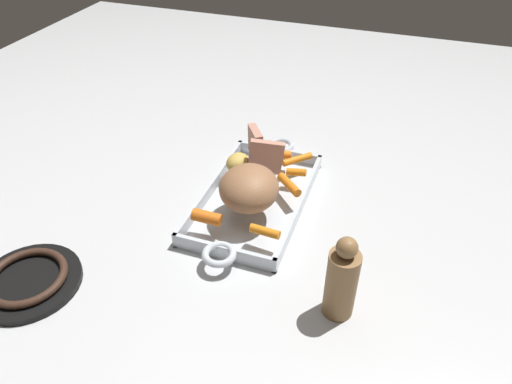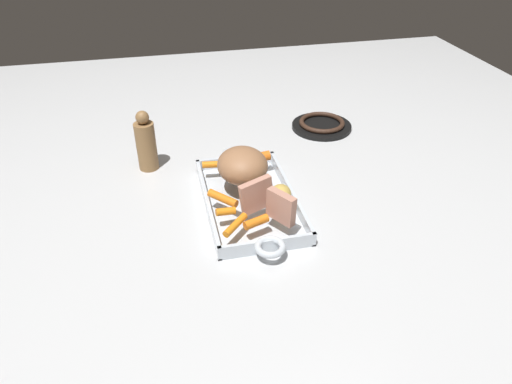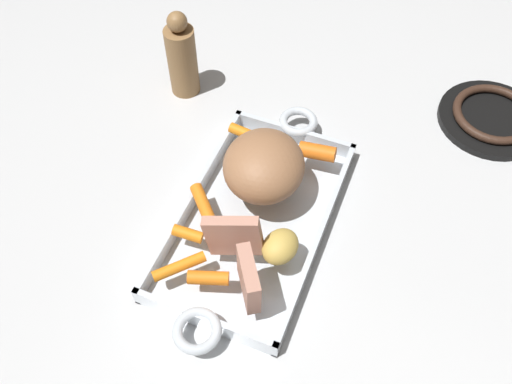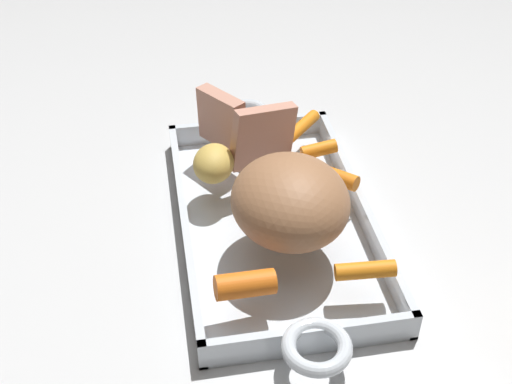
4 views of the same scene
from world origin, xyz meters
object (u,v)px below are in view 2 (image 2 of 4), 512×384
baby_carrot_southwest (214,164)px  stove_burner_rear (322,125)px  roast_slice_thick (254,195)px  roast_slice_outer (281,207)px  potato_golden_large (281,194)px  baby_carrot_center_left (259,157)px  pepper_mill (146,143)px  baby_carrot_northwest (226,211)px  baby_carrot_northeast (256,222)px  roasting_dish (250,201)px  baby_carrot_short (235,225)px  baby_carrot_southeast (223,198)px  pork_roast (243,166)px

baby_carrot_southwest → stove_burner_rear: bearing=-58.8°
roast_slice_thick → roast_slice_outer: size_ratio=1.10×
roast_slice_outer → potato_golden_large: bearing=-15.3°
baby_carrot_center_left → pepper_mill: bearing=71.0°
baby_carrot_northwest → potato_golden_large: size_ratio=0.75×
roast_slice_outer → baby_carrot_center_left: size_ratio=1.21×
potato_golden_large → pepper_mill: (0.26, 0.27, 0.02)m
baby_carrot_northeast → stove_burner_rear: 0.54m
roasting_dish → baby_carrot_short: baby_carrot_short is taller
roast_slice_thick → baby_carrot_northeast: 0.06m
roast_slice_outer → baby_carrot_southeast: size_ratio=0.92×
roast_slice_outer → baby_carrot_northeast: bearing=97.3°
stove_burner_rear → pepper_mill: pepper_mill is taller
pork_roast → potato_golden_large: bearing=-148.3°
baby_carrot_southeast → baby_carrot_northeast: size_ratio=1.36×
roast_slice_outer → baby_carrot_southwest: roast_slice_outer is taller
pork_roast → pepper_mill: size_ratio=0.79×
roasting_dish → pork_roast: bearing=6.3°
baby_carrot_northwest → baby_carrot_center_left: (0.20, -0.12, 0.00)m
baby_carrot_short → stove_burner_rear: 0.56m
baby_carrot_northwest → baby_carrot_short: baby_carrot_northwest is taller
pork_roast → baby_carrot_northwest: (-0.12, 0.06, -0.03)m
pepper_mill → potato_golden_large: bearing=-134.6°
roast_slice_outer → baby_carrot_center_left: roast_slice_outer is taller
baby_carrot_northwest → baby_carrot_northeast: 0.07m
roast_slice_outer → pork_roast: bearing=15.2°
stove_burner_rear → roast_slice_thick: bearing=143.9°
baby_carrot_northeast → pepper_mill: bearing=30.8°
baby_carrot_southwest → baby_carrot_short: baby_carrot_southwest is taller
baby_carrot_southwest → pepper_mill: size_ratio=0.36×
baby_carrot_southwest → baby_carrot_northwest: bearing=178.6°
pepper_mill → stove_burner_rear: bearing=-76.8°
baby_carrot_northeast → pork_roast: bearing=-2.6°
pork_roast → pepper_mill: 0.26m
baby_carrot_southwest → baby_carrot_northeast: baby_carrot_northeast is taller
baby_carrot_southwest → baby_carrot_center_left: baby_carrot_center_left is taller
roast_slice_thick → stove_burner_rear: 0.50m
roasting_dish → stove_burner_rear: (0.33, -0.29, 0.00)m
roast_slice_outer → potato_golden_large: roast_slice_outer is taller
stove_burner_rear → baby_carrot_southwest: bearing=121.2°
roasting_dish → roast_slice_thick: (-0.07, 0.00, 0.06)m
baby_carrot_southwest → baby_carrot_northeast: bearing=-168.8°
roasting_dish → baby_carrot_southwest: size_ratio=7.81×
baby_carrot_center_left → pepper_mill: (0.09, 0.26, 0.02)m
roast_slice_outer → potato_golden_large: 0.07m
baby_carrot_southeast → baby_carrot_southwest: bearing=-1.1°
baby_carrot_southwest → baby_carrot_short: bearing=-178.5°
roasting_dish → potato_golden_large: bearing=-132.9°
pork_roast → roast_slice_thick: 0.12m
pepper_mill → roasting_dish: bearing=-135.0°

